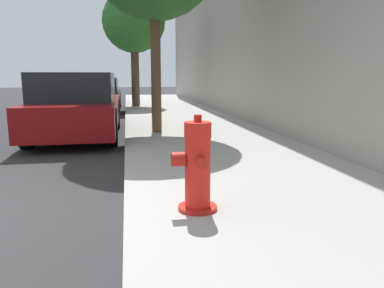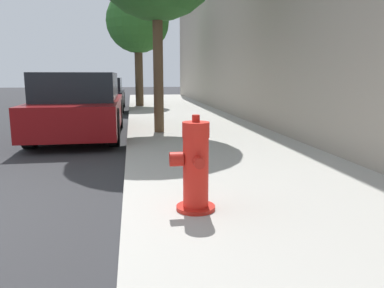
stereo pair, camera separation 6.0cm
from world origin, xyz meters
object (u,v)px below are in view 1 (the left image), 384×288
parked_car_near (77,106)px  street_tree_far (134,22)px  parked_car_mid (96,95)px  fire_hydrant (197,167)px

parked_car_near → street_tree_far: street_tree_far is taller
parked_car_mid → street_tree_far: size_ratio=0.97×
parked_car_near → street_tree_far: size_ratio=0.93×
parked_car_near → parked_car_mid: bearing=91.0°
parked_car_near → street_tree_far: bearing=78.1°
fire_hydrant → street_tree_far: 12.18m
parked_car_near → parked_car_mid: parked_car_near is taller
parked_car_mid → street_tree_far: (1.52, 0.35, 2.72)m
parked_car_near → fire_hydrant: bearing=-72.5°
parked_car_near → parked_car_mid: size_ratio=0.96×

